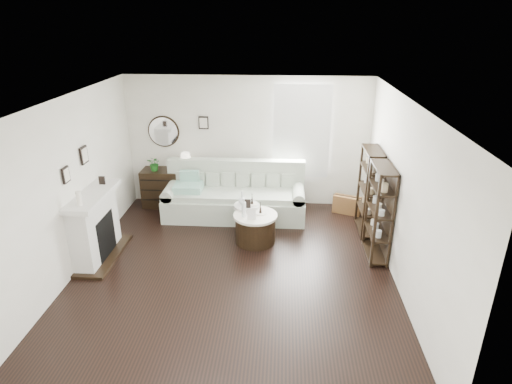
# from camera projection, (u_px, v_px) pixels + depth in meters

# --- Properties ---
(room) EXTENTS (5.50, 5.50, 5.50)m
(room) POSITION_uv_depth(u_px,v_px,m) (283.00, 132.00, 8.67)
(room) COLOR black
(room) RESTS_ON ground
(fireplace) EXTENTS (0.50, 1.40, 1.84)m
(fireplace) POSITION_uv_depth(u_px,v_px,m) (96.00, 228.00, 7.05)
(fireplace) COLOR white
(fireplace) RESTS_ON ground
(shelf_unit_far) EXTENTS (0.30, 0.80, 1.60)m
(shelf_unit_far) POSITION_uv_depth(u_px,v_px,m) (369.00, 191.00, 7.82)
(shelf_unit_far) COLOR black
(shelf_unit_far) RESTS_ON ground
(shelf_unit_near) EXTENTS (0.30, 0.80, 1.60)m
(shelf_unit_near) POSITION_uv_depth(u_px,v_px,m) (379.00, 212.00, 6.99)
(shelf_unit_near) COLOR black
(shelf_unit_near) RESTS_ON ground
(sofa) EXTENTS (2.79, 0.97, 1.08)m
(sofa) POSITION_uv_depth(u_px,v_px,m) (235.00, 198.00, 8.63)
(sofa) COLOR #AFBCA8
(sofa) RESTS_ON ground
(quilt) EXTENTS (0.56, 0.47, 0.14)m
(quilt) POSITION_uv_depth(u_px,v_px,m) (188.00, 187.00, 8.46)
(quilt) COLOR #227D64
(quilt) RESTS_ON sofa
(suitcase) EXTENTS (0.59, 0.38, 0.37)m
(suitcase) POSITION_uv_depth(u_px,v_px,m) (347.00, 205.00, 8.76)
(suitcase) COLOR olive
(suitcase) RESTS_ON ground
(dresser) EXTENTS (1.19, 0.51, 0.80)m
(dresser) POSITION_uv_depth(u_px,v_px,m) (172.00, 188.00, 9.06)
(dresser) COLOR black
(dresser) RESTS_ON ground
(table_lamp) EXTENTS (0.31, 0.31, 0.39)m
(table_lamp) POSITION_uv_depth(u_px,v_px,m) (186.00, 162.00, 8.81)
(table_lamp) COLOR white
(table_lamp) RESTS_ON dresser
(potted_plant) EXTENTS (0.33, 0.31, 0.31)m
(potted_plant) POSITION_uv_depth(u_px,v_px,m) (155.00, 164.00, 8.82)
(potted_plant) COLOR #1B611B
(potted_plant) RESTS_ON dresser
(drum_table) EXTENTS (0.78, 0.78, 0.54)m
(drum_table) POSITION_uv_depth(u_px,v_px,m) (255.00, 228.00, 7.62)
(drum_table) COLOR black
(drum_table) RESTS_ON ground
(pedestal_table) EXTENTS (0.48, 0.48, 0.58)m
(pedestal_table) POSITION_uv_depth(u_px,v_px,m) (247.00, 207.00, 7.82)
(pedestal_table) COLOR white
(pedestal_table) RESTS_ON ground
(eiffel_drum) EXTENTS (0.11, 0.11, 0.20)m
(eiffel_drum) POSITION_uv_depth(u_px,v_px,m) (260.00, 208.00, 7.53)
(eiffel_drum) COLOR black
(eiffel_drum) RESTS_ON drum_table
(bottle_drum) EXTENTS (0.08, 0.08, 0.33)m
(bottle_drum) POSITION_uv_depth(u_px,v_px,m) (244.00, 208.00, 7.39)
(bottle_drum) COLOR silver
(bottle_drum) RESTS_ON drum_table
(card_frame_drum) EXTENTS (0.16, 0.09, 0.20)m
(card_frame_drum) POSITION_uv_depth(u_px,v_px,m) (251.00, 214.00, 7.30)
(card_frame_drum) COLOR white
(card_frame_drum) RESTS_ON drum_table
(eiffel_ped) EXTENTS (0.13, 0.13, 0.19)m
(eiffel_ped) POSITION_uv_depth(u_px,v_px,m) (252.00, 200.00, 7.79)
(eiffel_ped) COLOR black
(eiffel_ped) RESTS_ON pedestal_table
(flask_ped) EXTENTS (0.14, 0.14, 0.26)m
(flask_ped) POSITION_uv_depth(u_px,v_px,m) (242.00, 198.00, 7.78)
(flask_ped) COLOR silver
(flask_ped) RESTS_ON pedestal_table
(card_frame_ped) EXTENTS (0.12, 0.05, 0.16)m
(card_frame_ped) POSITION_uv_depth(u_px,v_px,m) (247.00, 204.00, 7.66)
(card_frame_ped) COLOR black
(card_frame_ped) RESTS_ON pedestal_table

